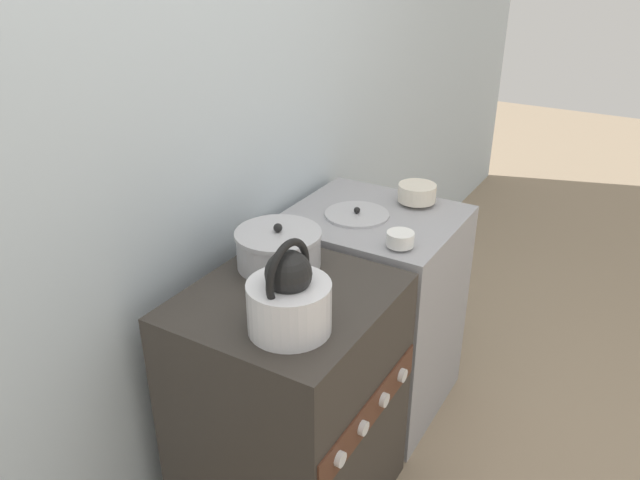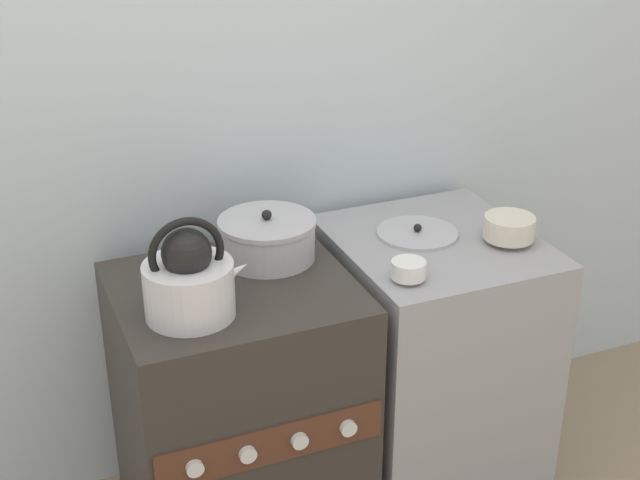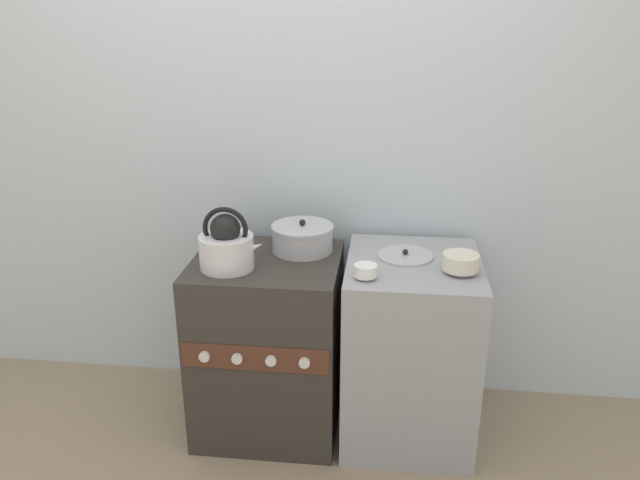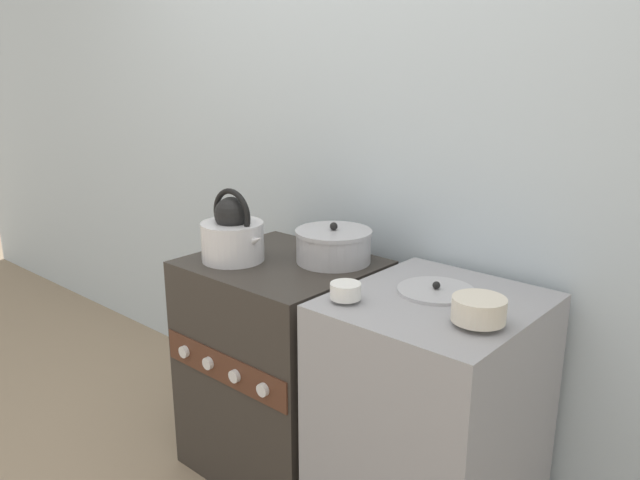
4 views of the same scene
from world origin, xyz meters
TOP-DOWN VIEW (x-y plane):
  - wall_back at (0.00, 0.69)m, footprint 7.00×0.06m
  - stove at (-0.00, 0.28)m, footprint 0.63×0.58m
  - counter at (0.63, 0.31)m, footprint 0.56×0.62m
  - kettle at (-0.14, 0.18)m, footprint 0.27×0.22m
  - cooking_pot at (0.14, 0.40)m, footprint 0.27×0.27m
  - enamel_bowl at (0.81, 0.22)m, footprint 0.14×0.14m
  - small_ceramic_bowl at (0.43, 0.12)m, footprint 0.09×0.09m
  - loose_pot_lid at (0.59, 0.36)m, footprint 0.24×0.24m

SIDE VIEW (x-z plane):
  - stove at x=0.00m, z-range 0.00..0.82m
  - counter at x=0.63m, z-range 0.00..0.83m
  - loose_pot_lid at x=0.59m, z-range 0.82..0.85m
  - small_ceramic_bowl at x=0.43m, z-range 0.83..0.89m
  - enamel_bowl at x=0.81m, z-range 0.83..0.91m
  - cooking_pot at x=0.14m, z-range 0.81..0.95m
  - kettle at x=-0.14m, z-range 0.79..1.05m
  - wall_back at x=0.00m, z-range 0.00..2.50m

